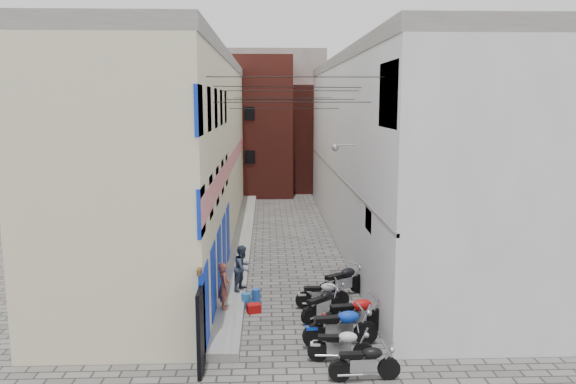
{
  "coord_description": "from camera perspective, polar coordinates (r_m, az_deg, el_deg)",
  "views": [
    {
      "loc": [
        -0.82,
        -13.95,
        6.83
      ],
      "look_at": [
        0.07,
        9.65,
        3.0
      ],
      "focal_mm": 35.0,
      "sensor_mm": 36.0,
      "label": 1
    }
  ],
  "objects": [
    {
      "name": "ground",
      "position": [
        15.56,
        1.14,
        -16.83
      ],
      "size": [
        90.0,
        90.0,
        0.0
      ],
      "primitive_type": "plane",
      "color": "#504F4C",
      "rests_on": "ground"
    },
    {
      "name": "plinth",
      "position": [
        27.8,
        -4.64,
        -4.78
      ],
      "size": [
        0.9,
        26.0,
        0.25
      ],
      "primitive_type": "cube",
      "color": "slate",
      "rests_on": "ground"
    },
    {
      "name": "building_left",
      "position": [
        27.32,
        -10.93,
        4.15
      ],
      "size": [
        5.1,
        27.0,
        9.0
      ],
      "color": "beige",
      "rests_on": "ground"
    },
    {
      "name": "building_right",
      "position": [
        27.67,
        10.02,
        4.25
      ],
      "size": [
        5.94,
        26.0,
        9.0
      ],
      "color": "silver",
      "rests_on": "ground"
    },
    {
      "name": "building_far_brick_left",
      "position": [
        42.01,
        -3.79,
        6.69
      ],
      "size": [
        6.0,
        6.0,
        10.0
      ],
      "primitive_type": "cube",
      "color": "maroon",
      "rests_on": "ground"
    },
    {
      "name": "building_far_brick_right",
      "position": [
        44.21,
        2.82,
        5.53
      ],
      "size": [
        5.0,
        6.0,
        8.0
      ],
      "primitive_type": "cube",
      "color": "maroon",
      "rests_on": "ground"
    },
    {
      "name": "building_far_concrete",
      "position": [
        47.98,
        -1.19,
        7.62
      ],
      "size": [
        8.0,
        5.0,
        11.0
      ],
      "primitive_type": "cube",
      "color": "slate",
      "rests_on": "ground"
    },
    {
      "name": "far_shopfront",
      "position": [
        39.56,
        -0.95,
        1.03
      ],
      "size": [
        2.0,
        0.3,
        2.4
      ],
      "primitive_type": "cube",
      "color": "black",
      "rests_on": "ground"
    },
    {
      "name": "overhead_wires",
      "position": [
        21.61,
        0.02,
        9.99
      ],
      "size": [
        5.8,
        13.02,
        1.32
      ],
      "color": "black",
      "rests_on": "ground"
    },
    {
      "name": "motorcycle_a",
      "position": [
        14.53,
        7.79,
        -16.61
      ],
      "size": [
        1.83,
        0.65,
        1.04
      ],
      "primitive_type": null,
      "rotation": [
        0.0,
        0.0,
        -1.52
      ],
      "color": "black",
      "rests_on": "ground"
    },
    {
      "name": "motorcycle_b",
      "position": [
        15.39,
        5.38,
        -15.07
      ],
      "size": [
        1.81,
        0.72,
        1.02
      ],
      "primitive_type": null,
      "rotation": [
        0.0,
        0.0,
        -1.67
      ],
      "color": "silver",
      "rests_on": "ground"
    },
    {
      "name": "motorcycle_c",
      "position": [
        16.23,
        5.34,
        -13.29
      ],
      "size": [
        2.23,
        0.93,
        1.25
      ],
      "primitive_type": null,
      "rotation": [
        0.0,
        0.0,
        -1.46
      ],
      "color": "#0B30A7",
      "rests_on": "ground"
    },
    {
      "name": "motorcycle_d",
      "position": [
        17.17,
        6.78,
        -12.06
      ],
      "size": [
        2.22,
        1.0,
        1.24
      ],
      "primitive_type": null,
      "rotation": [
        0.0,
        0.0,
        -1.41
      ],
      "color": "#A40C0B",
      "rests_on": "ground"
    },
    {
      "name": "motorcycle_e",
      "position": [
        18.11,
        3.54,
        -11.19
      ],
      "size": [
        1.75,
        1.62,
        1.05
      ],
      "primitive_type": null,
      "rotation": [
        0.0,
        0.0,
        -0.86
      ],
      "color": "black",
      "rests_on": "ground"
    },
    {
      "name": "motorcycle_f",
      "position": [
        19.0,
        3.52,
        -10.18
      ],
      "size": [
        1.85,
        0.68,
        1.05
      ],
      "primitive_type": null,
      "rotation": [
        0.0,
        0.0,
        -1.51
      ],
      "color": "#A2A2A6",
      "rests_on": "ground"
    },
    {
      "name": "motorcycle_g",
      "position": [
        20.07,
        5.6,
        -8.87
      ],
      "size": [
        2.15,
        1.73,
        1.23
      ],
      "primitive_type": null,
      "rotation": [
        0.0,
        0.0,
        -0.99
      ],
      "color": "black",
      "rests_on": "ground"
    },
    {
      "name": "person_a",
      "position": [
        18.28,
        -6.54,
        -9.44
      ],
      "size": [
        0.47,
        0.62,
        1.51
      ],
      "primitive_type": "imported",
      "rotation": [
        0.0,
        0.0,
        1.79
      ],
      "color": "brown",
      "rests_on": "plinth"
    },
    {
      "name": "person_b",
      "position": [
        19.93,
        -4.63,
        -7.67
      ],
      "size": [
        0.9,
        0.97,
        1.6
      ],
      "primitive_type": "imported",
      "rotation": [
        0.0,
        0.0,
        1.1
      ],
      "color": "#353F4F",
      "rests_on": "plinth"
    },
    {
      "name": "water_jug_near",
      "position": [
        19.15,
        -4.28,
        -10.93
      ],
      "size": [
        0.41,
        0.41,
        0.49
      ],
      "primitive_type": "cylinder",
      "rotation": [
        0.0,
        0.0,
        -0.39
      ],
      "color": "#246BB8",
      "rests_on": "ground"
    },
    {
      "name": "water_jug_far",
      "position": [
        19.6,
        -3.25,
        -10.47
      ],
      "size": [
        0.37,
        0.37,
        0.47
      ],
      "primitive_type": "cylinder",
      "rotation": [
        0.0,
        0.0,
        -0.27
      ],
      "color": "#2355AF",
      "rests_on": "ground"
    },
    {
      "name": "red_crate",
      "position": [
        18.76,
        -3.5,
        -11.7
      ],
      "size": [
        0.51,
        0.43,
        0.28
      ],
      "primitive_type": "cube",
      "rotation": [
        0.0,
        0.0,
        0.25
      ],
      "color": "#A20C0B",
      "rests_on": "ground"
    }
  ]
}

